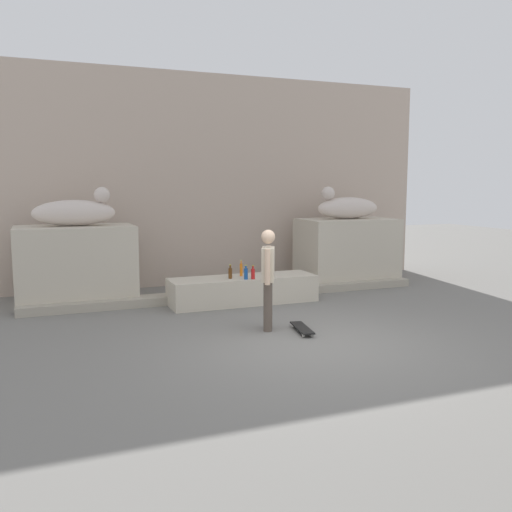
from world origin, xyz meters
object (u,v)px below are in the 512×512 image
at_px(skater, 268,275).
at_px(skateboard, 302,328).
at_px(statue_reclining_left, 76,212).
at_px(statue_reclining_right, 347,207).
at_px(bottle_red, 253,273).
at_px(bottle_blue, 246,273).
at_px(bottle_orange, 241,269).
at_px(bottle_brown, 230,273).

xyz_separation_m(skater, skateboard, (0.47, -0.34, -0.86)).
bearing_deg(statue_reclining_left, statue_reclining_right, 4.67).
distance_m(statue_reclining_left, skateboard, 5.20).
bearing_deg(statue_reclining_left, bottle_red, -20.72).
height_order(statue_reclining_right, bottle_blue, statue_reclining_right).
bearing_deg(skateboard, statue_reclining_left, -128.52).
xyz_separation_m(bottle_orange, bottle_red, (0.09, -0.44, -0.02)).
distance_m(skateboard, bottle_blue, 2.24).
xyz_separation_m(statue_reclining_right, bottle_blue, (-3.17, -1.51, -1.21)).
bearing_deg(bottle_brown, bottle_red, -28.77).
bearing_deg(statue_reclining_right, statue_reclining_left, 0.63).
xyz_separation_m(skater, bottle_red, (0.44, 1.80, -0.27)).
height_order(bottle_orange, bottle_blue, bottle_orange).
distance_m(bottle_orange, bottle_brown, 0.38).
height_order(statue_reclining_left, statue_reclining_right, same).
bearing_deg(bottle_blue, bottle_red, -6.77).
relative_size(statue_reclining_right, skater, 0.96).
bearing_deg(statue_reclining_right, skater, 44.41).
relative_size(skateboard, bottle_blue, 2.86).
bearing_deg(bottle_blue, skater, -99.21).
relative_size(skater, bottle_red, 6.08).
bearing_deg(statue_reclining_right, bottle_brown, 21.42).
height_order(bottle_orange, bottle_brown, bottle_orange).
distance_m(statue_reclining_right, bottle_orange, 3.51).
relative_size(bottle_orange, bottle_blue, 1.13).
bearing_deg(skateboard, skater, -116.12).
height_order(skateboard, bottle_blue, bottle_blue).
relative_size(skater, bottle_orange, 5.14).
xyz_separation_m(bottle_brown, bottle_red, (0.40, -0.22, -0.00)).
bearing_deg(bottle_orange, bottle_blue, -96.92).
xyz_separation_m(skater, bottle_orange, (0.34, 2.23, -0.25)).
bearing_deg(skater, statue_reclining_right, 159.25).
xyz_separation_m(bottle_orange, bottle_brown, (-0.31, -0.22, -0.02)).
distance_m(statue_reclining_left, skater, 4.42).
relative_size(statue_reclining_left, bottle_brown, 5.82).
relative_size(statue_reclining_right, bottle_orange, 4.94).
relative_size(bottle_orange, bottle_red, 1.18).
xyz_separation_m(statue_reclining_left, bottle_red, (3.20, -1.52, -1.21)).
xyz_separation_m(statue_reclining_right, skater, (-3.46, -3.32, -0.94)).
relative_size(skater, bottle_brown, 5.93).
relative_size(statue_reclining_left, bottle_orange, 5.05).
bearing_deg(bottle_red, bottle_brown, 151.23).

